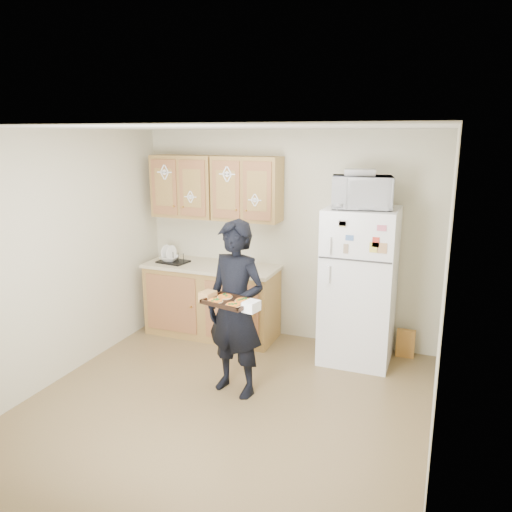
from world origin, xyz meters
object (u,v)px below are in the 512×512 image
object	(u,v)px
baking_tray	(229,302)
microwave	(362,192)
person	(236,309)
refrigerator	(359,286)
dish_rack	(173,257)

from	to	relation	value
baking_tray	microwave	world-z (taller)	microwave
baking_tray	microwave	xyz separation A→B (m)	(0.88, 1.40, 0.85)
person	refrigerator	bearing A→B (deg)	62.93
person	microwave	distance (m)	1.77
person	dish_rack	world-z (taller)	person
person	baking_tray	distance (m)	0.34
microwave	person	bearing A→B (deg)	-142.10
refrigerator	dish_rack	world-z (taller)	refrigerator
person	dish_rack	distance (m)	1.76
baking_tray	dish_rack	bearing A→B (deg)	146.91
dish_rack	baking_tray	bearing A→B (deg)	-45.63
person	baking_tray	size ratio (longest dim) A/B	4.08
person	baking_tray	bearing A→B (deg)	-64.91
baking_tray	dish_rack	size ratio (longest dim) A/B	1.17
microwave	dish_rack	xyz separation A→B (m)	(-2.28, 0.04, -0.90)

